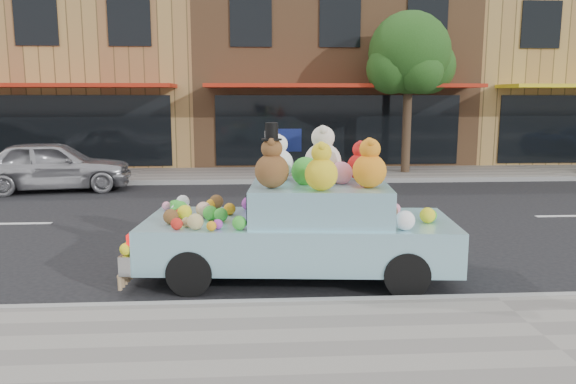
{
  "coord_description": "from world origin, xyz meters",
  "views": [
    {
      "loc": [
        -2.99,
        -11.45,
        2.56
      ],
      "look_at": [
        -2.5,
        -3.81,
        1.25
      ],
      "focal_mm": 35.0,
      "sensor_mm": 36.0,
      "label": 1
    }
  ],
  "objects": [
    {
      "name": "ground",
      "position": [
        0.0,
        0.0,
        0.0
      ],
      "size": [
        120.0,
        120.0,
        0.0
      ],
      "primitive_type": "plane",
      "color": "black",
      "rests_on": "ground"
    },
    {
      "name": "near_sidewalk",
      "position": [
        0.0,
        -6.5,
        0.06
      ],
      "size": [
        60.0,
        3.0,
        0.12
      ],
      "primitive_type": "cube",
      "color": "gray",
      "rests_on": "ground"
    },
    {
      "name": "far_sidewalk",
      "position": [
        0.0,
        6.5,
        0.06
      ],
      "size": [
        60.0,
        3.0,
        0.12
      ],
      "primitive_type": "cube",
      "color": "gray",
      "rests_on": "ground"
    },
    {
      "name": "near_kerb",
      "position": [
        0.0,
        -5.0,
        0.07
      ],
      "size": [
        60.0,
        0.12,
        0.13
      ],
      "primitive_type": "cube",
      "color": "gray",
      "rests_on": "ground"
    },
    {
      "name": "far_kerb",
      "position": [
        0.0,
        5.0,
        0.07
      ],
      "size": [
        60.0,
        0.12,
        0.13
      ],
      "primitive_type": "cube",
      "color": "gray",
      "rests_on": "ground"
    },
    {
      "name": "storefront_left",
      "position": [
        -10.0,
        11.97,
        3.64
      ],
      "size": [
        10.0,
        9.8,
        7.3
      ],
      "color": "#A98346",
      "rests_on": "ground"
    },
    {
      "name": "storefront_mid",
      "position": [
        0.0,
        11.97,
        3.64
      ],
      "size": [
        10.0,
        9.8,
        7.3
      ],
      "color": "#8B5E3B",
      "rests_on": "ground"
    },
    {
      "name": "storefront_right",
      "position": [
        10.0,
        11.97,
        3.64
      ],
      "size": [
        10.0,
        9.8,
        7.3
      ],
      "color": "#A98346",
      "rests_on": "ground"
    },
    {
      "name": "street_tree",
      "position": [
        2.03,
        6.55,
        3.69
      ],
      "size": [
        3.0,
        2.7,
        5.22
      ],
      "color": "#38281C",
      "rests_on": "ground"
    },
    {
      "name": "car_silver",
      "position": [
        -8.43,
        4.11,
        0.7
      ],
      "size": [
        4.3,
        2.28,
        1.39
      ],
      "primitive_type": "imported",
      "rotation": [
        0.0,
        0.0,
        1.73
      ],
      "color": "#A8A8AD",
      "rests_on": "ground"
    },
    {
      "name": "art_car",
      "position": [
        -2.32,
        -3.74,
        0.79
      ],
      "size": [
        4.62,
        2.13,
        2.22
      ],
      "rotation": [
        0.0,
        0.0,
        -0.09
      ],
      "color": "black",
      "rests_on": "ground"
    }
  ]
}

